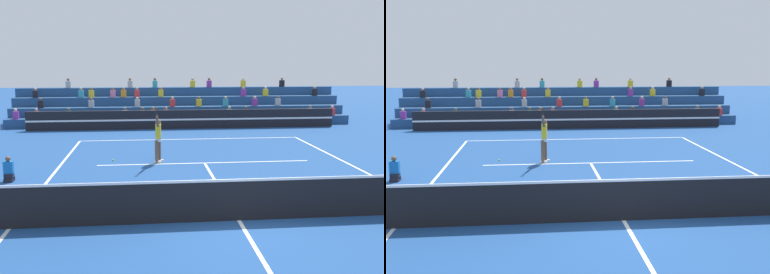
% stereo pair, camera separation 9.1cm
% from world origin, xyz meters
% --- Properties ---
extents(ground_plane, '(120.00, 120.00, 0.00)m').
position_xyz_m(ground_plane, '(0.00, 0.00, 0.00)').
color(ground_plane, navy).
extents(court_lines, '(11.10, 23.90, 0.01)m').
position_xyz_m(court_lines, '(0.00, 0.00, 0.00)').
color(court_lines, white).
rests_on(court_lines, ground).
extents(tennis_net, '(12.00, 0.10, 1.10)m').
position_xyz_m(tennis_net, '(0.00, 0.00, 0.54)').
color(tennis_net, black).
rests_on(tennis_net, ground).
extents(sponsor_banner_wall, '(18.00, 0.26, 1.10)m').
position_xyz_m(sponsor_banner_wall, '(0.00, 15.60, 0.55)').
color(sponsor_banner_wall, black).
rests_on(sponsor_banner_wall, ground).
extents(bleacher_stand, '(20.97, 3.80, 2.83)m').
position_xyz_m(bleacher_stand, '(-0.01, 18.77, 0.83)').
color(bleacher_stand, navy).
rests_on(bleacher_stand, ground).
extents(ball_kid_courtside, '(0.30, 0.36, 0.84)m').
position_xyz_m(ball_kid_courtside, '(-6.75, 4.42, 0.33)').
color(ball_kid_courtside, black).
rests_on(ball_kid_courtside, ground).
extents(tennis_player, '(0.37, 1.32, 2.32)m').
position_xyz_m(tennis_player, '(-1.78, 6.70, 0.98)').
color(tennis_player, brown).
rests_on(tennis_player, ground).
extents(tennis_ball, '(0.07, 0.07, 0.07)m').
position_xyz_m(tennis_ball, '(-3.57, 7.17, 0.03)').
color(tennis_ball, '#C6DB33').
rests_on(tennis_ball, ground).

